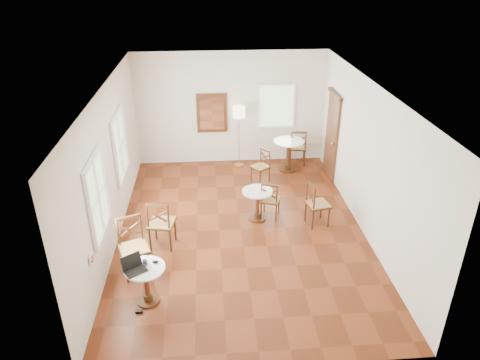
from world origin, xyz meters
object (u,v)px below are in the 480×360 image
(floor_lamp, at_px, (239,116))
(water_glass, at_px, (144,267))
(cafe_table_mid, at_px, (257,202))
(chair_mid_a, at_px, (270,199))
(chair_back_b, at_px, (261,166))
(chair_mid_b, at_px, (317,204))
(chair_back_a, at_px, (298,147))
(power_adapter, at_px, (139,311))
(laptop, at_px, (134,267))
(cafe_table_near, at_px, (146,281))
(mouse, at_px, (155,262))
(chair_near_a, at_px, (161,223))
(chair_near_b, at_px, (134,247))
(cafe_table_back, at_px, (288,152))
(navy_mug, at_px, (145,262))

(floor_lamp, xyz_separation_m, water_glass, (-1.88, -5.25, -0.66))
(cafe_table_mid, relative_size, floor_lamp, 0.41)
(chair_mid_a, height_order, chair_back_b, chair_mid_a)
(chair_mid_b, relative_size, chair_back_a, 0.96)
(floor_lamp, height_order, power_adapter, floor_lamp)
(laptop, bearing_deg, chair_mid_b, -1.64)
(cafe_table_near, bearing_deg, laptop, -166.53)
(cafe_table_mid, xyz_separation_m, floor_lamp, (-0.19, 2.77, 0.98))
(chair_mid_a, distance_m, chair_back_a, 2.91)
(water_glass, bearing_deg, mouse, 49.02)
(chair_back_a, distance_m, water_glass, 6.30)
(chair_mid_b, xyz_separation_m, chair_back_a, (0.19, 3.05, 0.02))
(chair_back_b, bearing_deg, chair_near_a, -77.00)
(chair_mid_a, xyz_separation_m, power_adapter, (-2.48, -2.74, -0.41))
(chair_near_b, bearing_deg, chair_mid_b, 0.12)
(water_glass, bearing_deg, cafe_table_back, 57.15)
(cafe_table_back, xyz_separation_m, chair_back_b, (-0.79, -0.61, -0.10))
(cafe_table_mid, distance_m, navy_mug, 3.14)
(cafe_table_back, height_order, chair_near_b, chair_near_b)
(cafe_table_back, height_order, chair_back_b, chair_back_b)
(cafe_table_near, distance_m, floor_lamp, 5.61)
(water_glass, bearing_deg, chair_near_b, 109.36)
(cafe_table_mid, relative_size, chair_near_b, 0.64)
(chair_near_a, height_order, chair_mid_a, chair_near_a)
(navy_mug, height_order, power_adapter, navy_mug)
(chair_near_b, bearing_deg, cafe_table_back, 28.92)
(chair_near_b, distance_m, chair_back_a, 5.79)
(navy_mug, bearing_deg, chair_back_b, 60.23)
(chair_near_b, distance_m, chair_back_b, 4.33)
(cafe_table_near, relative_size, power_adapter, 6.30)
(chair_mid_b, xyz_separation_m, power_adapter, (-3.41, -2.39, -0.46))
(chair_near_b, distance_m, chair_mid_a, 3.15)
(chair_near_a, relative_size, mouse, 10.10)
(cafe_table_near, distance_m, chair_mid_a, 3.43)
(cafe_table_near, relative_size, cafe_table_mid, 1.00)
(chair_near_a, bearing_deg, chair_back_a, -122.41)
(chair_near_a, bearing_deg, power_adapter, 92.72)
(power_adapter, bearing_deg, chair_mid_a, 47.93)
(cafe_table_near, relative_size, chair_near_a, 0.66)
(chair_mid_b, xyz_separation_m, water_glass, (-3.28, -2.20, 0.27))
(floor_lamp, distance_m, navy_mug, 5.49)
(cafe_table_near, height_order, mouse, mouse)
(chair_near_b, bearing_deg, chair_near_a, 40.93)
(chair_near_a, distance_m, chair_near_b, 0.87)
(cafe_table_mid, relative_size, laptop, 1.61)
(cafe_table_back, bearing_deg, mouse, -122.52)
(cafe_table_near, distance_m, water_glass, 0.33)
(chair_near_b, height_order, chair_mid_a, chair_near_b)
(cafe_table_near, relative_size, chair_back_a, 0.69)
(chair_mid_a, relative_size, power_adapter, 7.85)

